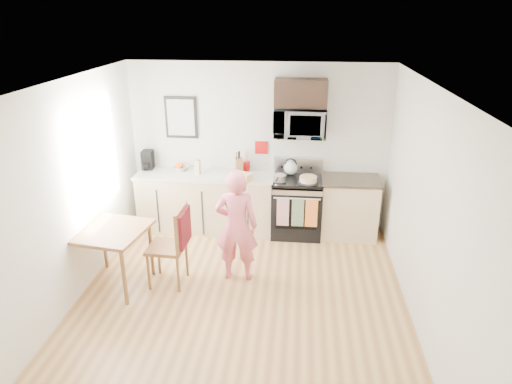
# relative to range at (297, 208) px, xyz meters

# --- Properties ---
(floor) EXTENTS (4.60, 4.60, 0.00)m
(floor) POSITION_rel_range_xyz_m (-0.63, -1.98, -0.44)
(floor) COLOR #96653A
(floor) RESTS_ON ground
(back_wall) EXTENTS (4.00, 0.04, 2.60)m
(back_wall) POSITION_rel_range_xyz_m (-0.63, 0.32, 0.86)
(back_wall) COLOR silver
(back_wall) RESTS_ON floor
(front_wall) EXTENTS (4.00, 0.04, 2.60)m
(front_wall) POSITION_rel_range_xyz_m (-0.63, -4.28, 0.86)
(front_wall) COLOR silver
(front_wall) RESTS_ON floor
(left_wall) EXTENTS (0.04, 4.60, 2.60)m
(left_wall) POSITION_rel_range_xyz_m (-2.63, -1.98, 0.86)
(left_wall) COLOR silver
(left_wall) RESTS_ON floor
(right_wall) EXTENTS (0.04, 4.60, 2.60)m
(right_wall) POSITION_rel_range_xyz_m (1.37, -1.98, 0.86)
(right_wall) COLOR silver
(right_wall) RESTS_ON floor
(ceiling) EXTENTS (4.00, 4.60, 0.04)m
(ceiling) POSITION_rel_range_xyz_m (-0.63, -1.98, 2.16)
(ceiling) COLOR silver
(ceiling) RESTS_ON back_wall
(window) EXTENTS (0.06, 1.40, 1.50)m
(window) POSITION_rel_range_xyz_m (-2.59, -1.18, 1.11)
(window) COLOR white
(window) RESTS_ON left_wall
(cabinet_left) EXTENTS (2.10, 0.60, 0.90)m
(cabinet_left) POSITION_rel_range_xyz_m (-1.43, 0.02, 0.01)
(cabinet_left) COLOR #DABC8B
(cabinet_left) RESTS_ON floor
(countertop_left) EXTENTS (2.14, 0.64, 0.04)m
(countertop_left) POSITION_rel_range_xyz_m (-1.43, 0.02, 0.48)
(countertop_left) COLOR beige
(countertop_left) RESTS_ON cabinet_left
(cabinet_right) EXTENTS (0.84, 0.60, 0.90)m
(cabinet_right) POSITION_rel_range_xyz_m (0.80, 0.02, 0.01)
(cabinet_right) COLOR #DABC8B
(cabinet_right) RESTS_ON floor
(countertop_right) EXTENTS (0.88, 0.64, 0.04)m
(countertop_right) POSITION_rel_range_xyz_m (0.80, 0.02, 0.48)
(countertop_right) COLOR black
(countertop_right) RESTS_ON cabinet_right
(range) EXTENTS (0.76, 0.70, 1.16)m
(range) POSITION_rel_range_xyz_m (0.00, 0.00, 0.00)
(range) COLOR black
(range) RESTS_ON floor
(microwave) EXTENTS (0.76, 0.51, 0.42)m
(microwave) POSITION_rel_range_xyz_m (-0.00, 0.10, 1.32)
(microwave) COLOR #B2B1B6
(microwave) RESTS_ON back_wall
(upper_cabinet) EXTENTS (0.76, 0.35, 0.40)m
(upper_cabinet) POSITION_rel_range_xyz_m (-0.00, 0.15, 1.74)
(upper_cabinet) COLOR black
(upper_cabinet) RESTS_ON back_wall
(wall_art) EXTENTS (0.50, 0.04, 0.65)m
(wall_art) POSITION_rel_range_xyz_m (-1.83, 0.30, 1.31)
(wall_art) COLOR black
(wall_art) RESTS_ON back_wall
(wall_trivet) EXTENTS (0.20, 0.02, 0.20)m
(wall_trivet) POSITION_rel_range_xyz_m (-0.58, 0.31, 0.86)
(wall_trivet) COLOR #A20F0D
(wall_trivet) RESTS_ON back_wall
(person) EXTENTS (0.56, 0.37, 1.50)m
(person) POSITION_rel_range_xyz_m (-0.75, -1.36, 0.31)
(person) COLOR #DC3C5A
(person) RESTS_ON floor
(dining_table) EXTENTS (0.85, 0.85, 0.79)m
(dining_table) POSITION_rel_range_xyz_m (-2.28, -1.69, 0.27)
(dining_table) COLOR brown
(dining_table) RESTS_ON floor
(chair) EXTENTS (0.52, 0.47, 1.07)m
(chair) POSITION_rel_range_xyz_m (-1.46, -1.58, 0.25)
(chair) COLOR brown
(chair) RESTS_ON floor
(knife_block) EXTENTS (0.15, 0.18, 0.24)m
(knife_block) POSITION_rel_range_xyz_m (-0.91, 0.09, 0.63)
(knife_block) COLOR brown
(knife_block) RESTS_ON countertop_left
(utensil_crock) EXTENTS (0.12, 0.12, 0.35)m
(utensil_crock) POSITION_rel_range_xyz_m (-0.81, 0.24, 0.64)
(utensil_crock) COLOR #A20F0D
(utensil_crock) RESTS_ON countertop_left
(fruit_bowl) EXTENTS (0.29, 0.29, 0.11)m
(fruit_bowl) POSITION_rel_range_xyz_m (-1.86, 0.17, 0.55)
(fruit_bowl) COLOR white
(fruit_bowl) RESTS_ON countertop_left
(milk_carton) EXTENTS (0.10, 0.10, 0.22)m
(milk_carton) POSITION_rel_range_xyz_m (-1.54, 0.01, 0.61)
(milk_carton) COLOR tan
(milk_carton) RESTS_ON countertop_left
(coffee_maker) EXTENTS (0.18, 0.25, 0.29)m
(coffee_maker) POSITION_rel_range_xyz_m (-2.38, 0.17, 0.64)
(coffee_maker) COLOR black
(coffee_maker) RESTS_ON countertop_left
(bread_bag) EXTENTS (0.34, 0.28, 0.11)m
(bread_bag) POSITION_rel_range_xyz_m (-0.84, -0.19, 0.56)
(bread_bag) COLOR #D9B572
(bread_bag) RESTS_ON countertop_left
(cake) EXTENTS (0.31, 0.31, 0.10)m
(cake) POSITION_rel_range_xyz_m (0.15, -0.18, 0.54)
(cake) COLOR black
(cake) RESTS_ON range
(kettle) EXTENTS (0.21, 0.21, 0.26)m
(kettle) POSITION_rel_range_xyz_m (-0.11, 0.16, 0.60)
(kettle) COLOR white
(kettle) RESTS_ON range
(pot) EXTENTS (0.20, 0.33, 0.10)m
(pot) POSITION_rel_range_xyz_m (-0.27, -0.15, 0.54)
(pot) COLOR #B2B1B6
(pot) RESTS_ON range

